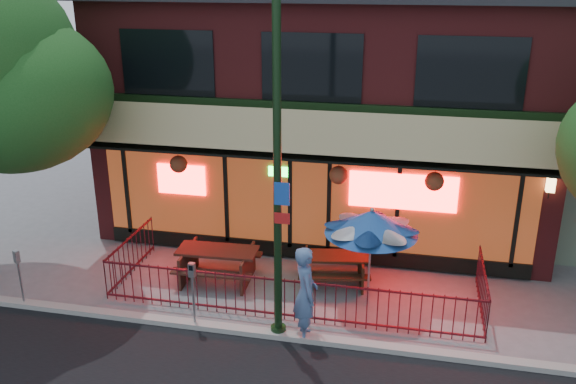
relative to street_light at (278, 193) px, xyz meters
name	(u,v)px	position (x,y,z in m)	size (l,w,h in m)	color
ground	(283,324)	(0.00, 0.40, -3.15)	(80.00, 80.00, 0.00)	gray
curb	(277,335)	(0.00, -0.10, -3.09)	(80.00, 0.25, 0.12)	#999993
restaurant_building	(334,77)	(0.00, 7.51, 0.98)	(12.96, 9.49, 8.05)	maroon
patio_fence	(287,287)	(0.00, 0.91, -2.52)	(8.44, 2.62, 1.00)	#4F1019
street_light	(278,193)	(0.00, 0.00, 0.00)	(0.43, 0.32, 7.00)	black
picnic_table_left	(218,260)	(-1.98, 2.02, -2.61)	(1.99, 1.56, 0.82)	#3F1F17
picnic_table_right	(334,264)	(0.80, 2.50, -2.67)	(1.90, 1.57, 0.73)	#352212
patio_umbrella	(372,222)	(1.70, 1.70, -1.16)	(2.04, 2.04, 2.33)	gray
pedestrian	(306,293)	(0.56, 0.05, -2.13)	(0.74, 0.49, 2.04)	#4E6B9C
parking_meter_near	(193,284)	(-1.81, -0.08, -2.13)	(0.14, 0.12, 1.51)	gray
parking_meter_far	(19,269)	(-5.89, -0.08, -2.22)	(0.15, 0.14, 1.38)	gray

